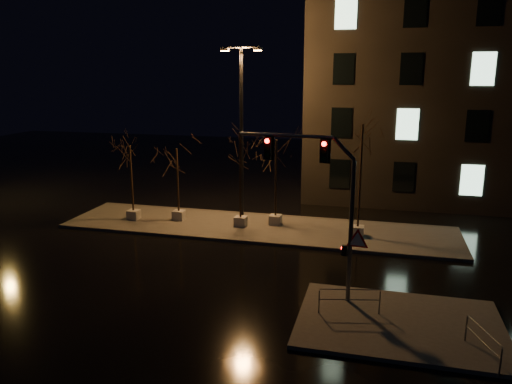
# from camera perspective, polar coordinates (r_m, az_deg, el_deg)

# --- Properties ---
(ground) EXTENTS (90.00, 90.00, 0.00)m
(ground) POSITION_cam_1_polar(r_m,az_deg,el_deg) (22.80, -3.58, -8.67)
(ground) COLOR black
(ground) RESTS_ON ground
(median) EXTENTS (22.00, 5.00, 0.15)m
(median) POSITION_cam_1_polar(r_m,az_deg,el_deg) (28.20, 0.15, -4.08)
(median) COLOR #484540
(median) RESTS_ON ground
(sidewalk_corner) EXTENTS (7.00, 5.00, 0.15)m
(sidewalk_corner) POSITION_cam_1_polar(r_m,az_deg,el_deg) (18.66, 16.05, -14.24)
(sidewalk_corner) COLOR #484540
(sidewalk_corner) RESTS_ON ground
(building) EXTENTS (25.00, 12.00, 15.00)m
(building) POSITION_cam_1_polar(r_m,az_deg,el_deg) (38.81, 25.79, 10.57)
(building) COLOR black
(building) RESTS_ON ground
(tree_0) EXTENTS (1.80, 1.80, 4.46)m
(tree_0) POSITION_cam_1_polar(r_m,az_deg,el_deg) (29.65, -14.14, 3.28)
(tree_0) COLOR #A9A59E
(tree_0) RESTS_ON median
(tree_1) EXTENTS (1.80, 1.80, 4.33)m
(tree_1) POSITION_cam_1_polar(r_m,az_deg,el_deg) (29.03, -9.01, 3.11)
(tree_1) COLOR #A9A59E
(tree_1) RESTS_ON median
(tree_2) EXTENTS (1.80, 1.80, 5.43)m
(tree_2) POSITION_cam_1_polar(r_m,az_deg,el_deg) (27.30, -1.83, 4.38)
(tree_2) COLOR #A9A59E
(tree_2) RESTS_ON median
(tree_3) EXTENTS (1.80, 1.80, 4.98)m
(tree_3) POSITION_cam_1_polar(r_m,az_deg,el_deg) (27.65, 2.30, 3.78)
(tree_3) COLOR #A9A59E
(tree_3) RESTS_ON median
(tree_4) EXTENTS (1.80, 1.80, 6.08)m
(tree_4) POSITION_cam_1_polar(r_m,az_deg,el_deg) (26.01, 11.97, 4.73)
(tree_4) COLOR #A9A59E
(tree_4) RESTS_ON median
(traffic_signal_mast) EXTENTS (5.08, 0.72, 6.24)m
(traffic_signal_mast) POSITION_cam_1_polar(r_m,az_deg,el_deg) (18.54, 7.89, -0.18)
(traffic_signal_mast) COLOR #525459
(traffic_signal_mast) RESTS_ON sidewalk_corner
(streetlight_main) EXTENTS (2.47, 0.51, 9.85)m
(streetlight_main) POSITION_cam_1_polar(r_m,az_deg,el_deg) (28.81, -1.67, 8.00)
(streetlight_main) COLOR black
(streetlight_main) RESTS_ON median
(guard_rail_a) EXTENTS (2.16, 0.51, 0.95)m
(guard_rail_a) POSITION_cam_1_polar(r_m,az_deg,el_deg) (18.50, 10.64, -11.77)
(guard_rail_a) COLOR #525459
(guard_rail_a) RESTS_ON sidewalk_corner
(guard_rail_b) EXTENTS (0.71, 1.86, 0.94)m
(guard_rail_b) POSITION_cam_1_polar(r_m,az_deg,el_deg) (17.13, 24.50, -15.06)
(guard_rail_b) COLOR #525459
(guard_rail_b) RESTS_ON sidewalk_corner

